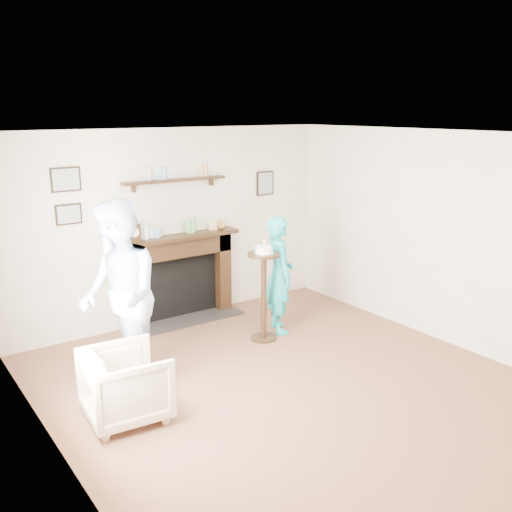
# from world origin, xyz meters

# --- Properties ---
(ground) EXTENTS (5.00, 5.00, 0.00)m
(ground) POSITION_xyz_m (0.00, 0.00, 0.00)
(ground) COLOR brown
(ground) RESTS_ON ground
(room_shell) EXTENTS (4.54, 5.02, 2.52)m
(room_shell) POSITION_xyz_m (-0.00, 0.69, 1.62)
(room_shell) COLOR beige
(room_shell) RESTS_ON ground
(armchair) EXTENTS (0.78, 0.76, 0.65)m
(armchair) POSITION_xyz_m (-1.58, 0.44, 0.00)
(armchair) COLOR #C1B38F
(armchair) RESTS_ON ground
(man) EXTENTS (0.87, 1.04, 1.91)m
(man) POSITION_xyz_m (-1.37, 1.04, 0.00)
(man) COLOR silver
(man) RESTS_ON ground
(woman) EXTENTS (0.52, 0.62, 1.47)m
(woman) POSITION_xyz_m (0.83, 1.33, 0.00)
(woman) COLOR #21B1BB
(woman) RESTS_ON ground
(pedestal_table) EXTENTS (0.39, 0.39, 1.24)m
(pedestal_table) POSITION_xyz_m (0.50, 1.20, 0.76)
(pedestal_table) COLOR black
(pedestal_table) RESTS_ON ground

